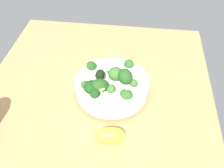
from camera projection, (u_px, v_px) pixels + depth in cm
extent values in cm
cube|color=tan|center=(99.00, 90.00, 76.83)|extent=(69.98, 69.98, 3.73)
cylinder|color=white|center=(112.00, 92.00, 72.97)|extent=(11.90, 11.90, 1.30)
cylinder|color=white|center=(112.00, 86.00, 71.11)|extent=(21.64, 21.64, 3.89)
cylinder|color=silver|center=(112.00, 82.00, 70.00)|extent=(18.27, 18.27, 0.80)
cylinder|color=#2F662B|center=(95.00, 97.00, 66.74)|extent=(1.59, 1.45, 1.46)
ellipsoid|color=#194216|center=(95.00, 93.00, 65.72)|extent=(3.98, 2.99, 3.63)
cylinder|color=#4A8F3C|center=(100.00, 79.00, 69.71)|extent=(1.53, 1.60, 1.69)
ellipsoid|color=black|center=(100.00, 75.00, 68.47)|extent=(3.93, 3.21, 3.60)
cylinder|color=#3C7A32|center=(92.00, 70.00, 74.47)|extent=(1.71, 1.81, 1.44)
ellipsoid|color=#23511C|center=(92.00, 66.00, 73.37)|extent=(4.56, 5.18, 4.29)
cylinder|color=#2F662B|center=(92.00, 92.00, 67.81)|extent=(2.33, 2.17, 1.88)
ellipsoid|color=#194216|center=(91.00, 87.00, 66.45)|extent=(6.44, 6.57, 4.36)
cylinder|color=#589D47|center=(86.00, 88.00, 68.96)|extent=(1.50, 1.44, 1.23)
ellipsoid|color=#2D6023|center=(85.00, 85.00, 68.01)|extent=(3.90, 3.91, 2.92)
cylinder|color=#4A8F3C|center=(100.00, 90.00, 67.49)|extent=(2.17, 2.42, 1.98)
ellipsoid|color=#23511C|center=(100.00, 85.00, 65.99)|extent=(7.09, 7.02, 5.39)
cylinder|color=#4A8F3C|center=(126.00, 98.00, 66.04)|extent=(1.76, 1.70, 1.58)
ellipsoid|color=#2D6023|center=(126.00, 94.00, 64.84)|extent=(4.49, 4.65, 3.26)
cylinder|color=#4A8F3C|center=(125.00, 81.00, 68.93)|extent=(1.84, 1.83, 2.03)
ellipsoid|color=#23511C|center=(125.00, 76.00, 67.54)|extent=(6.04, 6.88, 5.99)
cylinder|color=#3C7A32|center=(111.00, 92.00, 67.37)|extent=(1.24, 1.42, 1.39)
ellipsoid|color=#386B2B|center=(111.00, 89.00, 66.44)|extent=(3.27, 3.38, 3.40)
cylinder|color=#589D47|center=(115.00, 78.00, 70.25)|extent=(2.24, 2.26, 1.68)
ellipsoid|color=#386B2B|center=(116.00, 74.00, 68.93)|extent=(6.60, 6.94, 5.41)
cylinder|color=#4A8F3C|center=(129.00, 68.00, 75.07)|extent=(1.53, 1.59, 1.32)
ellipsoid|color=#2D6023|center=(129.00, 64.00, 74.06)|extent=(4.91, 4.09, 4.28)
cylinder|color=#589D47|center=(133.00, 87.00, 68.92)|extent=(1.35, 1.07, 1.51)
ellipsoid|color=#386B2B|center=(134.00, 83.00, 67.92)|extent=(3.54, 3.15, 3.07)
ellipsoid|color=#DBBC84|center=(92.00, 75.00, 70.09)|extent=(1.04, 1.90, 1.03)
ellipsoid|color=#DBBC84|center=(127.00, 89.00, 64.83)|extent=(1.69, 2.06, 1.18)
ellipsoid|color=#DBBC84|center=(105.00, 69.00, 68.61)|extent=(2.04, 1.51, 0.66)
ellipsoid|color=#DBBC84|center=(102.00, 89.00, 63.48)|extent=(1.26, 1.90, 0.91)
ellipsoid|color=#DBBC84|center=(101.00, 81.00, 65.43)|extent=(1.06, 1.81, 1.13)
ellipsoid|color=#DBBC84|center=(101.00, 91.00, 65.68)|extent=(2.03, 1.92, 0.87)
ellipsoid|color=yellow|center=(110.00, 135.00, 61.02)|extent=(5.39, 8.33, 3.81)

